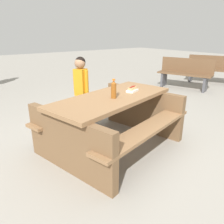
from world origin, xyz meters
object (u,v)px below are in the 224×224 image
soda_bottle (114,89)px  park_bench_near (185,73)px  picnic_table (112,117)px  hotdog_tray (132,90)px  child_in_coat (81,82)px  park_bench_mid (212,69)px

soda_bottle → park_bench_near: size_ratio=0.16×
picnic_table → park_bench_near: (3.77, 1.53, 0.00)m
picnic_table → park_bench_near: 4.07m
soda_bottle → park_bench_near: (3.80, 1.61, -0.42)m
hotdog_tray → child_in_coat: child_in_coat is taller
park_bench_mid → soda_bottle: bearing=-163.1°
picnic_table → child_in_coat: bearing=85.7°
park_bench_near → park_bench_mid: size_ratio=1.01×
child_in_coat → park_bench_mid: bearing=5.7°
hotdog_tray → park_bench_mid: park_bench_mid is taller
hotdog_tray → park_bench_mid: 4.93m
soda_bottle → child_in_coat: 1.07m
picnic_table → park_bench_near: bearing=22.0°
hotdog_tray → park_bench_mid: bearing=17.2°
child_in_coat → park_bench_mid: 5.04m
soda_bottle → hotdog_tray: soda_bottle is taller
child_in_coat → soda_bottle: bearing=-95.8°
child_in_coat → hotdog_tray: bearing=-72.4°
park_bench_mid → park_bench_near: bearing=177.5°
soda_bottle → hotdog_tray: (0.41, 0.10, -0.08)m
child_in_coat → picnic_table: bearing=-94.3°
soda_bottle → child_in_coat: size_ratio=0.21×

